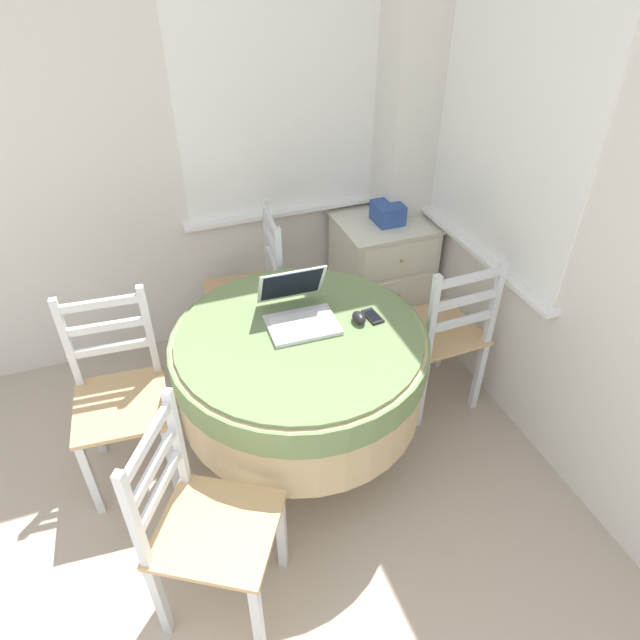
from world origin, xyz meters
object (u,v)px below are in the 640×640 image
at_px(corner_cabinet, 381,274).
at_px(storage_box, 388,213).
at_px(laptop, 299,310).
at_px(dining_chair_camera_near, 205,526).
at_px(dining_chair_near_back_window, 251,293).
at_px(dining_chair_near_right_window, 442,334).
at_px(cell_phone, 373,316).
at_px(dining_chair_left_flank, 121,397).
at_px(computer_mouse, 359,318).
at_px(round_dining_table, 300,364).

relative_size(corner_cabinet, storage_box, 4.17).
distance_m(laptop, dining_chair_camera_near, 0.96).
xyz_separation_m(dining_chair_camera_near, storage_box, (1.37, 1.41, 0.33)).
bearing_deg(laptop, corner_cabinet, 43.68).
distance_m(laptop, dining_chair_near_back_window, 0.77).
height_order(laptop, storage_box, laptop).
bearing_deg(laptop, dining_chair_near_right_window, -0.71).
xyz_separation_m(laptop, dining_chair_near_right_window, (0.76, -0.01, -0.33)).
relative_size(laptop, corner_cabinet, 0.47).
bearing_deg(storage_box, corner_cabinet, 109.02).
height_order(cell_phone, storage_box, storage_box).
bearing_deg(corner_cabinet, storage_box, -70.98).
xyz_separation_m(cell_phone, dining_chair_left_flank, (-1.13, 0.19, -0.29)).
xyz_separation_m(computer_mouse, cell_phone, (0.07, 0.01, -0.02)).
xyz_separation_m(computer_mouse, dining_chair_near_right_window, (0.52, 0.10, -0.31)).
bearing_deg(dining_chair_near_right_window, storage_box, 88.11).
distance_m(dining_chair_camera_near, corner_cabinet, 1.98).
xyz_separation_m(dining_chair_camera_near, corner_cabinet, (1.37, 1.43, -0.09)).
xyz_separation_m(computer_mouse, dining_chair_near_back_window, (-0.30, 0.80, -0.31)).
bearing_deg(corner_cabinet, cell_phone, -118.86).
relative_size(cell_phone, storage_box, 0.68).
distance_m(cell_phone, storage_box, 0.95).
bearing_deg(dining_chair_near_back_window, storage_box, 2.36).
height_order(dining_chair_camera_near, corner_cabinet, dining_chair_camera_near).
xyz_separation_m(dining_chair_near_right_window, storage_box, (0.02, 0.74, 0.33)).
distance_m(round_dining_table, computer_mouse, 0.34).
bearing_deg(dining_chair_near_right_window, laptop, 179.29).
bearing_deg(computer_mouse, round_dining_table, 177.78).
height_order(computer_mouse, storage_box, storage_box).
height_order(cell_phone, dining_chair_camera_near, dining_chair_camera_near).
xyz_separation_m(laptop, storage_box, (0.78, 0.73, 0.00)).
distance_m(laptop, dining_chair_left_flank, 0.89).
relative_size(laptop, dining_chair_near_back_window, 0.37).
bearing_deg(computer_mouse, dining_chair_camera_near, -145.33).
xyz_separation_m(cell_phone, dining_chair_near_back_window, (-0.37, 0.79, -0.29)).
bearing_deg(dining_chair_near_back_window, round_dining_table, -88.17).
xyz_separation_m(dining_chair_near_right_window, dining_chair_left_flank, (-1.58, 0.10, 0.00)).
relative_size(laptop, dining_chair_camera_near, 0.37).
bearing_deg(computer_mouse, corner_cabinet, 57.87).
xyz_separation_m(dining_chair_left_flank, storage_box, (1.60, 0.64, 0.33)).
relative_size(dining_chair_camera_near, storage_box, 5.30).
distance_m(dining_chair_near_back_window, dining_chair_left_flank, 0.97).
bearing_deg(computer_mouse, cell_phone, 7.94).
distance_m(dining_chair_camera_near, storage_box, 2.00).
distance_m(dining_chair_near_back_window, dining_chair_camera_near, 1.48).
bearing_deg(storage_box, dining_chair_near_back_window, -177.64).
xyz_separation_m(computer_mouse, corner_cabinet, (0.54, 0.85, -0.39)).
relative_size(computer_mouse, cell_phone, 0.71).
height_order(dining_chair_near_back_window, dining_chair_camera_near, same).
xyz_separation_m(round_dining_table, dining_chair_left_flank, (-0.79, 0.19, -0.11)).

